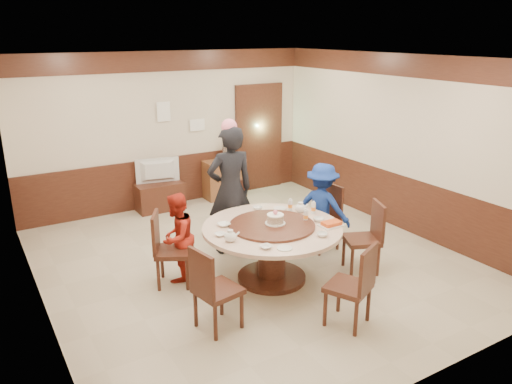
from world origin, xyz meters
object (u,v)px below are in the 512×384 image
banquet_table (272,242)px  person_red (177,237)px  person_blue (322,208)px  television (158,171)px  shrimp_platter (331,224)px  tv_stand (160,196)px  thermos (225,150)px  birthday_cake (275,219)px  side_cabinet (224,179)px  person_standing (230,190)px

banquet_table → person_red: bearing=148.0°
person_blue → television: bearing=-3.4°
person_blue → shrimp_platter: size_ratio=4.41×
tv_stand → thermos: 1.55m
birthday_cake → thermos: size_ratio=0.70×
shrimp_platter → side_cabinet: size_ratio=0.38×
person_blue → side_cabinet: person_blue is taller
person_red → television: person_red is taller
banquet_table → person_standing: size_ratio=0.95×
person_standing → person_red: person_standing is taller
birthday_cake → side_cabinet: size_ratio=0.33×
person_red → side_cabinet: bearing=-166.5°
banquet_table → thermos: thermos is taller
person_standing → television: 2.28m
person_blue → birthday_cake: bearing=81.7°
person_standing → side_cabinet: 2.60m
birthday_cake → banquet_table: bearing=179.5°
shrimp_platter → tv_stand: 3.88m
birthday_cake → side_cabinet: 3.55m
banquet_table → person_standing: (-0.02, 1.08, 0.41)m
person_standing → person_blue: (1.17, -0.65, -0.28)m
person_blue → birthday_cake: (-1.10, -0.43, 0.18)m
side_cabinet → banquet_table: bearing=-107.5°
thermos → birthday_cake: bearing=-107.4°
banquet_table → shrimp_platter: bearing=-30.7°
banquet_table → person_standing: bearing=91.3°
person_standing → birthday_cake: 1.09m
thermos → shrimp_platter: bearing=-96.9°
birthday_cake → tv_stand: size_ratio=0.31×
shrimp_platter → thermos: thermos is taller
person_standing → person_red: (-1.02, -0.43, -0.35)m
side_cabinet → person_standing: bearing=-115.4°
side_cabinet → television: bearing=-178.7°
shrimp_platter → television: size_ratio=0.38×
shrimp_platter → thermos: bearing=83.1°
television → tv_stand: bearing=-0.0°
banquet_table → side_cabinet: 3.54m
birthday_cake → shrimp_platter: (0.60, -0.39, -0.07)m
person_red → birthday_cake: (1.09, -0.65, 0.25)m
birthday_cake → thermos: thermos is taller
person_red → television: (0.76, 2.69, 0.14)m
person_red → thermos: (2.14, 2.72, 0.35)m
person_standing → thermos: bearing=-109.8°
person_red → television: size_ratio=1.50×
banquet_table → side_cabinet: banquet_table is taller
person_standing → person_blue: 1.37m
tv_stand → television: television is taller
person_standing → person_blue: bearing=157.4°
person_red → shrimp_platter: bearing=109.7°
tv_stand → thermos: (1.38, 0.03, 0.69)m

